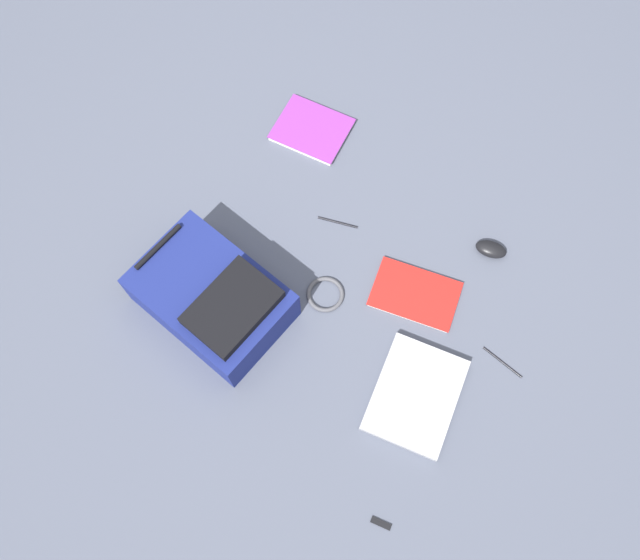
# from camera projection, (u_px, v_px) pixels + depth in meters

# --- Properties ---
(ground_plane) EXTENTS (4.05, 4.05, 0.00)m
(ground_plane) POSITION_uv_depth(u_px,v_px,m) (325.00, 286.00, 2.11)
(ground_plane) COLOR #4C5160
(backpack) EXTENTS (0.35, 0.48, 0.19)m
(backpack) POSITION_uv_depth(u_px,v_px,m) (213.00, 298.00, 2.01)
(backpack) COLOR navy
(backpack) RESTS_ON ground_plane
(laptop) EXTENTS (0.36, 0.30, 0.03)m
(laptop) POSITION_uv_depth(u_px,v_px,m) (416.00, 395.00, 1.97)
(laptop) COLOR #929296
(laptop) RESTS_ON ground_plane
(book_red) EXTENTS (0.24, 0.31, 0.02)m
(book_red) POSITION_uv_depth(u_px,v_px,m) (415.00, 294.00, 2.10)
(book_red) COLOR silver
(book_red) RESTS_ON ground_plane
(book_comic) EXTENTS (0.24, 0.28, 0.02)m
(book_comic) POSITION_uv_depth(u_px,v_px,m) (312.00, 130.00, 2.32)
(book_comic) COLOR silver
(book_comic) RESTS_ON ground_plane
(computer_mouse) EXTENTS (0.08, 0.11, 0.04)m
(computer_mouse) POSITION_uv_depth(u_px,v_px,m) (491.00, 249.00, 2.14)
(computer_mouse) COLOR black
(computer_mouse) RESTS_ON ground_plane
(cable_coil) EXTENTS (0.12, 0.12, 0.01)m
(cable_coil) POSITION_uv_depth(u_px,v_px,m) (325.00, 294.00, 2.10)
(cable_coil) COLOR #4C4C51
(cable_coil) RESTS_ON ground_plane
(pen_black) EXTENTS (0.02, 0.15, 0.01)m
(pen_black) POSITION_uv_depth(u_px,v_px,m) (503.00, 362.00, 2.02)
(pen_black) COLOR black
(pen_black) RESTS_ON ground_plane
(pen_blue) EXTENTS (0.05, 0.13, 0.01)m
(pen_blue) POSITION_uv_depth(u_px,v_px,m) (338.00, 222.00, 2.20)
(pen_blue) COLOR black
(pen_blue) RESTS_ON ground_plane
(usb_stick) EXTENTS (0.03, 0.06, 0.01)m
(usb_stick) POSITION_uv_depth(u_px,v_px,m) (381.00, 523.00, 1.85)
(usb_stick) COLOR black
(usb_stick) RESTS_ON ground_plane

